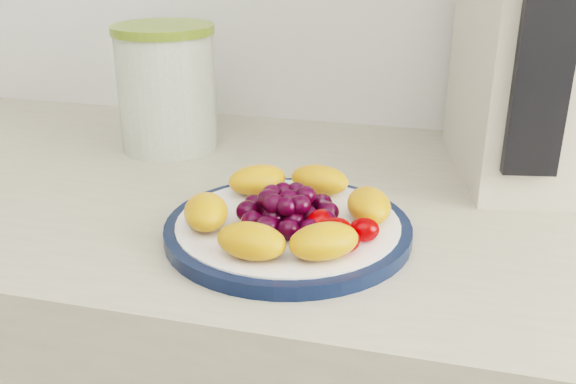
# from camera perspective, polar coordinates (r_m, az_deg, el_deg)

# --- Properties ---
(plate_rim) EXTENTS (0.26, 0.26, 0.01)m
(plate_rim) POSITION_cam_1_polar(r_m,az_deg,el_deg) (0.67, 0.00, -3.34)
(plate_rim) COLOR #0A1632
(plate_rim) RESTS_ON counter
(plate_face) EXTENTS (0.23, 0.23, 0.02)m
(plate_face) POSITION_cam_1_polar(r_m,az_deg,el_deg) (0.67, 0.00, -3.27)
(plate_face) COLOR white
(plate_face) RESTS_ON counter
(canister) EXTENTS (0.17, 0.17, 0.16)m
(canister) POSITION_cam_1_polar(r_m,az_deg,el_deg) (0.94, -10.70, 8.71)
(canister) COLOR #43571A
(canister) RESTS_ON counter
(canister_lid) EXTENTS (0.18, 0.18, 0.01)m
(canister_lid) POSITION_cam_1_polar(r_m,az_deg,el_deg) (0.92, -11.11, 14.03)
(canister_lid) COLOR olive
(canister_lid) RESTS_ON canister
(appliance_body) EXTENTS (0.24, 0.30, 0.34)m
(appliance_body) POSITION_cam_1_polar(r_m,az_deg,el_deg) (0.87, 22.33, 12.25)
(appliance_body) COLOR beige
(appliance_body) RESTS_ON counter
(appliance_panel) EXTENTS (0.06, 0.03, 0.25)m
(appliance_panel) POSITION_cam_1_polar(r_m,az_deg,el_deg) (0.73, 21.85, 10.89)
(appliance_panel) COLOR black
(appliance_panel) RESTS_ON appliance_body
(fruit_plate) EXTENTS (0.22, 0.22, 0.04)m
(fruit_plate) POSITION_cam_1_polar(r_m,az_deg,el_deg) (0.66, 0.30, -1.54)
(fruit_plate) COLOR orange
(fruit_plate) RESTS_ON plate_face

